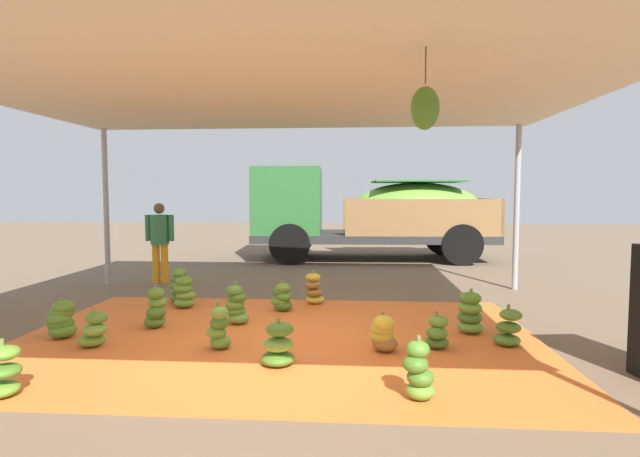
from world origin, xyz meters
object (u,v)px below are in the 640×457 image
object	(u,v)px
banana_bunch_3	(94,330)
banana_bunch_9	(314,290)
banana_bunch_2	(236,306)
cargo_truck_main	(367,211)
banana_bunch_10	(470,314)
banana_bunch_15	(508,329)
banana_bunch_0	(278,346)
banana_bunch_6	(419,372)
banana_bunch_12	(3,373)
banana_bunch_1	(437,333)
banana_bunch_4	(282,297)
banana_bunch_14	(62,320)
worker_0	(160,236)
banana_bunch_5	(184,293)
banana_bunch_13	(383,334)
banana_bunch_7	(219,329)
banana_bunch_11	(156,309)
banana_bunch_8	(179,286)

from	to	relation	value
banana_bunch_3	banana_bunch_9	world-z (taller)	banana_bunch_9
banana_bunch_2	cargo_truck_main	xyz separation A→B (m)	(1.88, 6.69, 1.01)
banana_bunch_10	banana_bunch_15	world-z (taller)	banana_bunch_10
banana_bunch_0	banana_bunch_6	bearing A→B (deg)	-29.57
banana_bunch_3	banana_bunch_12	world-z (taller)	banana_bunch_12
banana_bunch_1	banana_bunch_4	bearing A→B (deg)	140.47
banana_bunch_2	banana_bunch_14	xyz separation A→B (m)	(-1.94, -0.76, -0.03)
banana_bunch_9	banana_bunch_2	bearing A→B (deg)	-126.20
banana_bunch_9	worker_0	distance (m)	3.60
banana_bunch_0	banana_bunch_12	xyz separation A→B (m)	(-2.21, -0.92, 0.00)
banana_bunch_2	banana_bunch_5	bearing A→B (deg)	139.19
banana_bunch_5	worker_0	xyz separation A→B (m)	(-1.19, 2.03, 0.67)
cargo_truck_main	banana_bunch_15	bearing A→B (deg)	-79.01
banana_bunch_13	banana_bunch_14	size ratio (longest dim) A/B	0.90
banana_bunch_7	banana_bunch_11	xyz separation A→B (m)	(-1.05, 0.79, 0.02)
banana_bunch_4	banana_bunch_15	distance (m)	3.17
banana_bunch_9	banana_bunch_11	bearing A→B (deg)	-141.34
banana_bunch_12	banana_bunch_13	distance (m)	3.58
banana_bunch_2	banana_bunch_11	size ratio (longest dim) A/B	1.00
banana_bunch_5	banana_bunch_11	distance (m)	1.14
banana_bunch_7	banana_bunch_14	world-z (taller)	banana_bunch_7
banana_bunch_5	banana_bunch_9	distance (m)	1.97
banana_bunch_6	worker_0	xyz separation A→B (m)	(-4.31, 5.16, 0.66)
worker_0	banana_bunch_6	bearing A→B (deg)	-50.16
banana_bunch_11	banana_bunch_12	distance (m)	2.22
banana_bunch_9	banana_bunch_12	bearing A→B (deg)	-122.19
banana_bunch_5	banana_bunch_9	bearing A→B (deg)	11.11
banana_bunch_1	banana_bunch_5	size ratio (longest dim) A/B	0.82
banana_bunch_14	banana_bunch_1	bearing A→B (deg)	-1.44
banana_bunch_4	banana_bunch_10	world-z (taller)	banana_bunch_10
cargo_truck_main	banana_bunch_10	bearing A→B (deg)	-80.92
banana_bunch_1	banana_bunch_2	xyz separation A→B (m)	(-2.48, 0.87, 0.07)
banana_bunch_1	worker_0	distance (m)	6.06
banana_bunch_11	banana_bunch_14	distance (m)	1.08
banana_bunch_5	banana_bunch_15	size ratio (longest dim) A/B	1.11
banana_bunch_1	banana_bunch_8	bearing A→B (deg)	150.71
banana_bunch_9	banana_bunch_6	bearing A→B (deg)	-71.46
banana_bunch_4	banana_bunch_13	bearing A→B (deg)	-51.96
banana_bunch_5	banana_bunch_8	bearing A→B (deg)	121.43
banana_bunch_2	banana_bunch_12	xyz separation A→B (m)	(-1.41, -2.44, -0.04)
banana_bunch_10	banana_bunch_8	bearing A→B (deg)	161.24
banana_bunch_8	banana_bunch_2	bearing A→B (deg)	-44.74
banana_bunch_8	banana_bunch_11	bearing A→B (deg)	-80.98
banana_bunch_13	banana_bunch_15	distance (m)	1.47
banana_bunch_1	banana_bunch_7	bearing A→B (deg)	-175.65
worker_0	banana_bunch_4	bearing A→B (deg)	-38.34
banana_bunch_6	banana_bunch_13	distance (m)	1.28
banana_bunch_12	worker_0	distance (m)	5.45
banana_bunch_12	banana_bunch_8	bearing A→B (deg)	86.99
banana_bunch_5	banana_bunch_8	xyz separation A→B (m)	(-0.20, 0.33, 0.04)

